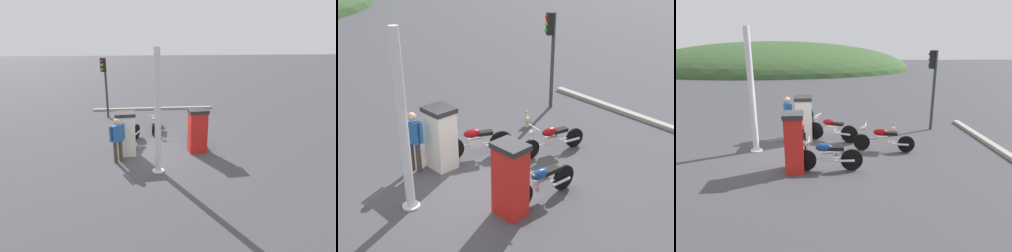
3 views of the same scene
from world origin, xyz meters
TOP-DOWN VIEW (x-y plane):
  - ground_plane at (0.00, 0.00)m, footprint 120.00×120.00m
  - fuel_pump_near at (-0.27, -1.37)m, footprint 0.61×0.77m
  - fuel_pump_far at (-0.27, 1.37)m, footprint 0.69×0.79m
  - motorcycle_near_pump at (0.65, -1.41)m, footprint 1.96×0.56m
  - motorcycle_far_pump at (0.74, 1.26)m, footprint 1.90×0.91m
  - motorcycle_extra at (2.49, 0.10)m, footprint 2.03×0.69m
  - attendant_person at (-0.90, 1.64)m, footprint 0.35×0.55m
  - wandering_duck at (3.21, 1.88)m, footprint 0.35×0.46m
  - roadside_traffic_light at (4.89, 2.65)m, footprint 0.39×0.31m
  - canopy_support_pole at (-1.80, 0.26)m, footprint 0.40×0.40m
  - road_edge_kerb at (6.46, 0.00)m, footprint 0.28×7.34m

SIDE VIEW (x-z plane):
  - ground_plane at x=0.00m, z-range 0.00..0.00m
  - road_edge_kerb at x=6.46m, z-range 0.00..0.12m
  - wandering_duck at x=3.21m, z-range -0.01..0.47m
  - motorcycle_extra at x=2.49m, z-range -0.02..0.90m
  - motorcycle_near_pump at x=0.65m, z-range -0.01..0.95m
  - motorcycle_far_pump at x=0.74m, z-range -0.01..0.96m
  - fuel_pump_far at x=-0.27m, z-range 0.01..1.68m
  - fuel_pump_near at x=-0.27m, z-range 0.01..1.71m
  - attendant_person at x=-0.90m, z-range 0.11..1.73m
  - canopy_support_pole at x=-1.80m, z-range -0.08..3.97m
  - roadside_traffic_light at x=4.89m, z-range 0.62..3.90m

